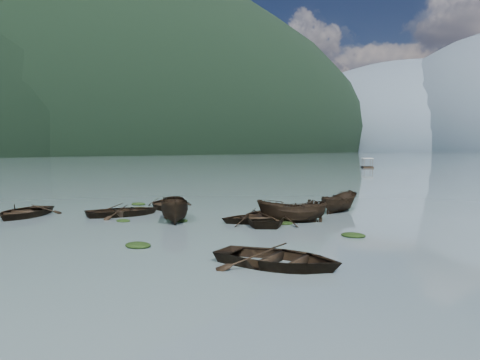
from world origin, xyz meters
The scene contains 21 objects.
ground_plane centered at (0.00, 0.00, 0.00)m, with size 2400.00×2400.00×0.00m, color slate.
left_ridge_far centered at (-480.00, 250.00, 0.00)m, with size 560.00×1400.00×380.00m, color black.
haze_mtn_a centered at (-260.00, 900.00, 0.00)m, with size 520.00×520.00×280.00m, color #475666.
rowboat_0 centered at (-8.51, 1.74, 0.00)m, with size 3.29×4.60×0.95m, color black.
rowboat_1 centered at (-4.11, 5.66, 0.00)m, with size 3.16×4.43×0.92m, color black.
rowboat_2 centered at (0.13, 5.82, 0.00)m, with size 1.56×4.15×1.60m, color black.
rowboat_3 centered at (4.35, 8.58, 0.00)m, with size 3.43×4.80×0.99m, color black.
rowboat_4 centered at (10.07, 0.80, 0.00)m, with size 3.24×4.54×0.94m, color black.
rowboat_5 centered at (5.55, 9.38, 0.00)m, with size 1.47×3.91×1.51m, color black.
rowboat_6 centered at (-4.72, 9.88, 0.00)m, with size 3.23×4.52×0.94m, color black.
rowboat_7 centered at (3.88, 8.40, 0.00)m, with size 2.92×4.09×0.85m, color black.
rowboat_8 centered at (5.64, 15.13, 0.00)m, with size 1.44×3.83×1.48m, color black.
weed_clump_0 centered at (-11.08, 3.17, 0.00)m, with size 1.25×1.02×0.27m, color black.
weed_clump_1 centered at (-2.25, 4.12, 0.00)m, with size 0.87×0.70×0.19m, color black.
weed_clump_2 centered at (3.72, 0.04, 0.00)m, with size 1.18×0.94×0.26m, color black.
weed_clump_3 centered at (0.32, 5.99, 0.00)m, with size 0.94×0.79×0.21m, color black.
weed_clump_4 centered at (9.90, 7.58, 0.00)m, with size 1.15×0.92×0.24m, color black.
weed_clump_5 centered at (-7.65, 9.85, 0.00)m, with size 1.13×0.92×0.24m, color black.
weed_clump_6 centered at (-5.70, 8.33, 0.00)m, with size 1.00×0.83×0.21m, color black.
weed_clump_7 centered at (5.43, 8.77, 0.00)m, with size 0.98×0.79×0.21m, color black.
pontoon_left centered at (-20.70, 85.88, 0.00)m, with size 2.21×5.30×2.03m, color black, non-canonical shape.
Camera 1 is at (18.58, -12.67, 4.02)m, focal length 35.00 mm.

